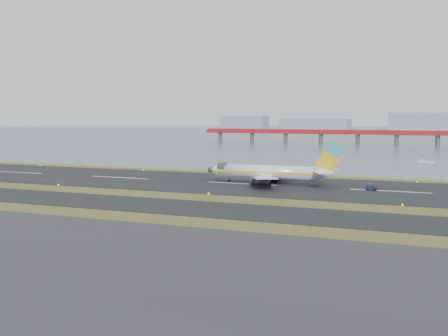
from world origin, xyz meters
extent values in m
plane|color=#354B1A|center=(0.00, 0.00, 0.00)|extent=(1000.00, 1000.00, 0.00)
cube|color=#2D2D2F|center=(0.00, -55.00, 0.05)|extent=(1000.00, 50.00, 0.10)
cube|color=black|center=(0.00, -12.00, 0.05)|extent=(1000.00, 18.00, 0.10)
cube|color=black|center=(0.00, 30.00, 0.05)|extent=(1000.00, 45.00, 0.10)
cube|color=gray|center=(0.00, 60.00, 0.50)|extent=(1000.00, 2.50, 1.00)
cube|color=#4E5C70|center=(0.00, 460.00, 0.00)|extent=(1400.00, 800.00, 1.30)
cube|color=maroon|center=(20.00, 250.00, 7.50)|extent=(260.00, 5.00, 1.60)
cube|color=maroon|center=(20.00, 250.00, 9.00)|extent=(260.00, 0.40, 1.40)
cylinder|color=#4C4C51|center=(-76.00, 250.00, 3.00)|extent=(2.80, 2.80, 7.00)
cylinder|color=#4C4C51|center=(20.00, 250.00, 3.00)|extent=(2.80, 2.80, 7.00)
cube|color=#8994A2|center=(0.00, 620.00, 0.00)|extent=(1400.00, 80.00, 1.00)
cube|color=#8994A2|center=(-220.00, 620.00, 9.00)|extent=(60.00, 35.00, 18.00)
cube|color=#8994A2|center=(-120.00, 620.00, 7.00)|extent=(90.00, 35.00, 14.00)
cube|color=#8994A2|center=(10.00, 620.00, 11.00)|extent=(70.00, 35.00, 22.00)
cylinder|color=white|center=(6.60, 31.68, 3.50)|extent=(28.00, 3.80, 3.80)
cone|color=white|center=(-9.00, 31.68, 3.50)|extent=(3.20, 3.80, 3.80)
cone|color=white|center=(22.80, 31.68, 3.80)|extent=(5.00, 3.80, 3.80)
cube|color=yellow|center=(6.60, 29.76, 3.50)|extent=(31.00, 0.06, 0.45)
cube|color=yellow|center=(6.60, 33.60, 3.50)|extent=(31.00, 0.06, 0.45)
cube|color=white|center=(8.80, 23.18, 2.80)|extent=(11.31, 15.89, 1.66)
cube|color=white|center=(8.80, 40.18, 2.80)|extent=(11.31, 15.89, 1.66)
cylinder|color=#39393F|center=(7.10, 25.68, 1.60)|extent=(4.20, 2.10, 2.10)
cylinder|color=#39393F|center=(7.10, 37.68, 1.60)|extent=(4.20, 2.10, 2.10)
cube|color=yellow|center=(23.60, 31.68, 6.70)|extent=(6.80, 0.35, 6.85)
cube|color=#49A8D1|center=(25.50, 31.68, 10.40)|extent=(4.85, 0.37, 4.90)
cube|color=white|center=(23.10, 27.88, 4.30)|extent=(5.64, 6.80, 0.22)
cube|color=white|center=(23.10, 35.48, 4.30)|extent=(5.64, 6.80, 0.22)
cylinder|color=black|center=(-4.40, 31.68, 0.45)|extent=(0.80, 0.28, 0.80)
cylinder|color=black|center=(8.10, 28.88, 0.55)|extent=(1.00, 0.38, 1.00)
cylinder|color=black|center=(8.10, 34.48, 0.55)|extent=(1.00, 0.38, 1.00)
cube|color=#161D3D|center=(35.56, 30.15, 0.77)|extent=(2.96, 1.99, 1.03)
cube|color=#39393F|center=(35.22, 30.21, 1.46)|extent=(1.40, 1.47, 0.60)
cylinder|color=black|center=(34.51, 29.64, 0.30)|extent=(0.63, 0.36, 0.60)
cylinder|color=black|center=(34.75, 30.99, 0.30)|extent=(0.63, 0.36, 0.60)
cylinder|color=black|center=(36.37, 29.31, 0.30)|extent=(0.63, 0.36, 0.60)
cylinder|color=black|center=(36.60, 30.66, 0.30)|extent=(0.63, 0.36, 0.60)
cube|color=silver|center=(43.95, 121.78, 0.37)|extent=(6.58, 2.35, 0.83)
cube|color=silver|center=(42.56, 121.85, 1.11)|extent=(1.92, 1.57, 0.83)
camera|label=1|loc=(55.29, -115.30, 19.20)|focal=45.00mm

